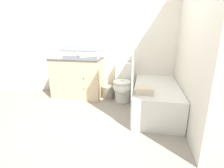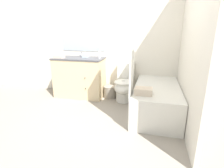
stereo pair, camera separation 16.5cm
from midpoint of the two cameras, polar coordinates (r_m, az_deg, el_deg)
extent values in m
plane|color=gray|center=(2.74, -7.54, -15.09)|extent=(14.00, 14.00, 0.00)
cube|color=silver|center=(3.95, -0.52, 14.08)|extent=(8.00, 0.05, 2.50)
cube|color=#B2BCC6|center=(4.14, -11.70, 16.92)|extent=(1.03, 0.01, 0.93)
cube|color=silver|center=(3.08, 22.11, 12.08)|extent=(0.05, 2.65, 2.50)
cube|color=beige|center=(4.02, -12.29, 1.83)|extent=(1.08, 0.56, 0.85)
cube|color=#4C4C51|center=(3.93, -12.70, 8.08)|extent=(1.10, 0.58, 0.03)
cylinder|color=silver|center=(3.93, -12.66, 7.50)|extent=(0.35, 0.35, 0.10)
sphere|color=#382D23|center=(3.64, -10.61, 1.79)|extent=(0.02, 0.02, 0.02)
sphere|color=#382D23|center=(3.71, -10.42, -1.64)|extent=(0.02, 0.02, 0.02)
cylinder|color=silver|center=(4.12, -11.55, 9.04)|extent=(0.04, 0.04, 0.04)
cylinder|color=silver|center=(4.07, -11.82, 9.81)|extent=(0.02, 0.11, 0.09)
cylinder|color=silver|center=(4.14, -12.26, 9.06)|extent=(0.03, 0.03, 0.04)
cylinder|color=silver|center=(4.10, -10.83, 9.07)|extent=(0.03, 0.03, 0.04)
cylinder|color=silver|center=(3.75, 2.12, -3.82)|extent=(0.32, 0.32, 0.24)
ellipsoid|color=silver|center=(3.62, 2.01, -1.03)|extent=(0.37, 0.47, 0.28)
torus|color=silver|center=(3.59, 2.03, 0.52)|extent=(0.37, 0.37, 0.04)
cube|color=silver|center=(3.86, 2.80, 4.40)|extent=(0.36, 0.18, 0.36)
ellipsoid|color=silver|center=(3.59, 2.03, 0.86)|extent=(0.35, 0.44, 0.02)
cube|color=silver|center=(3.30, 12.78, -4.70)|extent=(0.78, 1.54, 0.51)
cube|color=#A5A7A2|center=(3.22, 13.06, -0.59)|extent=(0.66, 1.42, 0.01)
cube|color=white|center=(2.60, 5.19, 6.13)|extent=(0.01, 0.38, 1.92)
cylinder|color=gray|center=(3.94, -2.42, -2.60)|extent=(0.28, 0.28, 0.26)
cube|color=silver|center=(3.97, -10.61, 9.13)|extent=(0.12, 0.13, 0.09)
ellipsoid|color=white|center=(3.96, -10.65, 9.92)|extent=(0.05, 0.04, 0.03)
cylinder|color=silver|center=(3.77, -6.02, 9.47)|extent=(0.05, 0.05, 0.16)
cylinder|color=silver|center=(3.76, -6.06, 10.89)|extent=(0.03, 0.03, 0.03)
cube|color=beige|center=(3.98, -18.86, 8.36)|extent=(0.21, 0.15, 0.06)
cube|color=beige|center=(2.75, 8.97, -2.14)|extent=(0.27, 0.20, 0.10)
camera|label=1|loc=(0.08, -91.50, -0.46)|focal=28.00mm
camera|label=2|loc=(0.08, 88.50, 0.46)|focal=28.00mm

